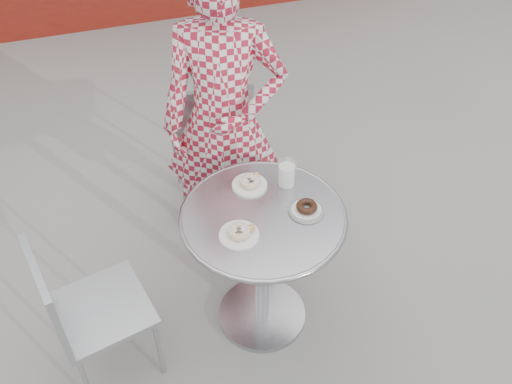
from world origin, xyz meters
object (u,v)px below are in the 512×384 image
object	(u,v)px
plate_near	(240,233)
plate_checker	(307,209)
milk_cup	(287,174)
bistro_table	(263,243)
seated_person	(224,122)
chair_far	(211,164)
plate_far	(250,183)
chair_left	(106,332)

from	to	relation	value
plate_near	plate_checker	bearing A→B (deg)	9.28
plate_near	milk_cup	size ratio (longest dim) A/B	1.32
bistro_table	milk_cup	world-z (taller)	milk_cup
seated_person	milk_cup	xyz separation A→B (m)	(0.18, -0.44, -0.04)
chair_far	plate_far	size ratio (longest dim) A/B	5.75
bistro_table	seated_person	world-z (taller)	seated_person
bistro_table	chair_left	size ratio (longest dim) A/B	0.90
plate_far	chair_left	bearing A→B (deg)	-163.06
chair_far	plate_far	world-z (taller)	chair_far
bistro_table	plate_checker	distance (m)	0.28
seated_person	plate_near	world-z (taller)	seated_person
plate_checker	seated_person	bearing A→B (deg)	107.52
chair_left	plate_far	bearing A→B (deg)	-85.88
chair_far	plate_near	world-z (taller)	chair_far
plate_checker	milk_cup	size ratio (longest dim) A/B	1.27
chair_left	plate_checker	xyz separation A→B (m)	(0.98, 0.00, 0.52)
milk_cup	plate_far	bearing A→B (deg)	165.63
bistro_table	seated_person	distance (m)	0.67
plate_checker	plate_far	bearing A→B (deg)	128.51
bistro_table	plate_checker	size ratio (longest dim) A/B	4.63
plate_near	chair_far	bearing A→B (deg)	83.26
chair_far	plate_checker	distance (m)	1.13
plate_checker	chair_left	bearing A→B (deg)	-179.88
chair_far	plate_checker	bearing A→B (deg)	106.92
plate_far	milk_cup	xyz separation A→B (m)	(0.17, -0.04, 0.04)
bistro_table	chair_far	bearing A→B (deg)	90.63
chair_far	plate_checker	world-z (taller)	chair_far
chair_left	bistro_table	bearing A→B (deg)	-100.12
chair_left	plate_far	world-z (taller)	chair_left
plate_far	plate_checker	world-z (taller)	plate_far
chair_far	seated_person	xyz separation A→B (m)	(0.00, -0.37, 0.57)
chair_far	milk_cup	size ratio (longest dim) A/B	7.26
bistro_table	milk_cup	xyz separation A→B (m)	(0.17, 0.16, 0.25)
chair_left	plate_near	size ratio (longest dim) A/B	4.95
plate_near	chair_left	bearing A→B (deg)	175.48
plate_near	milk_cup	world-z (taller)	milk_cup
plate_checker	milk_cup	xyz separation A→B (m)	(-0.02, 0.20, 0.05)
bistro_table	chair_far	world-z (taller)	chair_far
plate_near	bistro_table	bearing A→B (deg)	33.26
plate_near	plate_checker	xyz separation A→B (m)	(0.33, 0.05, -0.00)
plate_far	seated_person	bearing A→B (deg)	91.58
chair_left	milk_cup	distance (m)	1.13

